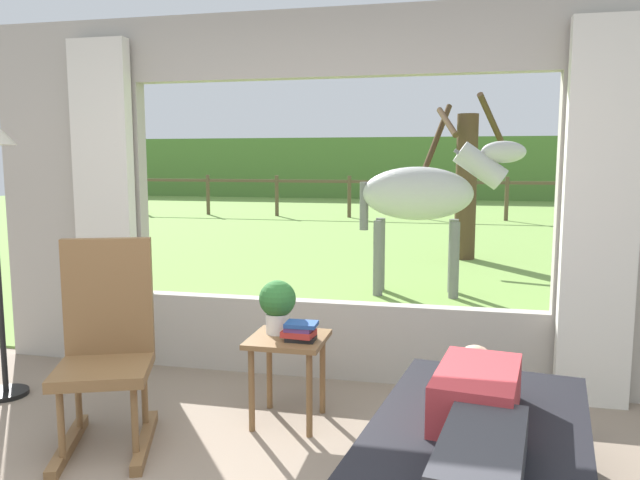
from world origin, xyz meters
The scene contains 14 objects.
back_wall_with_window centered at (0.00, 2.26, 1.25)m, with size 5.20×0.12×2.55m.
curtain_panel_left centered at (-1.69, 2.12, 1.20)m, with size 0.44×0.10×2.40m, color silver.
curtain_panel_right centered at (1.69, 2.12, 1.20)m, with size 0.44×0.10×2.40m, color silver.
outdoor_pasture_lawn centered at (0.00, 13.16, 0.01)m, with size 36.00×21.68×0.02m, color #759E47.
distant_hill_ridge centered at (0.00, 23.00, 1.20)m, with size 36.00×2.00×2.40m, color #568139.
recliner_sofa centered at (0.94, 0.61, 0.22)m, with size 1.13×1.81×0.42m.
reclining_person centered at (0.94, 0.56, 0.52)m, with size 0.42×1.44×0.22m.
rocking_chair centered at (-1.01, 0.99, 0.55)m, with size 0.67×0.80×1.12m.
side_table centered at (-0.11, 1.45, 0.43)m, with size 0.44×0.44×0.52m.
potted_plant centered at (-0.19, 1.51, 0.70)m, with size 0.22×0.22×0.32m.
book_stack centered at (-0.02, 1.39, 0.58)m, with size 0.20×0.16×0.11m.
horse centered at (0.46, 5.09, 1.16)m, with size 1.82×0.62×1.73m.
pasture_tree centered at (0.92, 7.79, 1.22)m, with size 1.31×1.29×2.48m.
pasture_fence_line centered at (0.00, 14.15, 0.74)m, with size 16.10×0.10×1.10m.
Camera 1 is at (0.84, -1.93, 1.55)m, focal length 34.63 mm.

